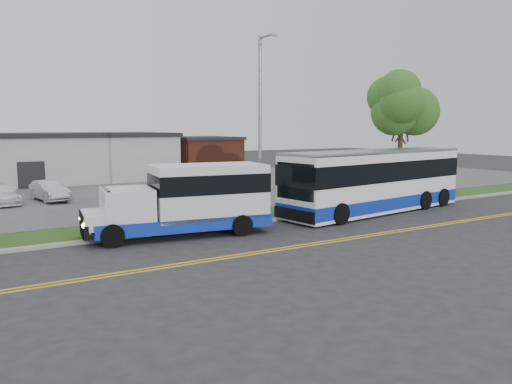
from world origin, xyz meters
TOP-DOWN VIEW (x-y plane):
  - ground at (0.00, 0.00)m, footprint 140.00×140.00m
  - lane_line_north at (0.00, -3.85)m, footprint 70.00×0.12m
  - lane_line_south at (0.00, -4.15)m, footprint 70.00×0.12m
  - curb at (0.00, 1.10)m, footprint 80.00×0.30m
  - verge at (0.00, 2.90)m, footprint 80.00×3.30m
  - parking_lot at (0.00, 17.00)m, footprint 80.00×25.00m
  - commercial_building at (-6.00, 27.00)m, footprint 25.40×10.40m
  - brick_wing at (10.50, 26.00)m, footprint 6.30×7.30m
  - tree_east at (14.00, 3.00)m, footprint 5.20×5.20m
  - streetlight_near at (3.00, 2.73)m, footprint 0.35×1.53m
  - shuttle_bus at (-2.10, 0.49)m, footprint 8.50×3.79m
  - transit_bus at (9.40, 0.60)m, footprint 13.00×4.55m
  - pedestrian at (-1.08, 4.00)m, footprint 0.68×0.64m
  - parked_car_a at (-5.94, 14.20)m, footprint 2.07×4.23m
  - parked_car_b at (-8.84, 14.22)m, footprint 2.31×4.41m
  - grocery_bag_left at (-1.38, 3.75)m, footprint 0.32×0.32m
  - grocery_bag_right at (-0.78, 4.25)m, footprint 0.32×0.32m

SIDE VIEW (x-z plane):
  - ground at x=0.00m, z-range 0.00..0.00m
  - lane_line_north at x=0.00m, z-range 0.00..0.01m
  - lane_line_south at x=0.00m, z-range 0.00..0.01m
  - verge at x=0.00m, z-range 0.00..0.10m
  - parking_lot at x=0.00m, z-range 0.00..0.10m
  - curb at x=0.00m, z-range 0.00..0.15m
  - grocery_bag_left at x=-1.38m, z-range 0.10..0.42m
  - grocery_bag_right at x=-0.78m, z-range 0.10..0.42m
  - parked_car_b at x=-8.84m, z-range 0.10..1.32m
  - parked_car_a at x=-5.94m, z-range 0.10..1.43m
  - pedestrian at x=-1.08m, z-range 0.10..1.66m
  - shuttle_bus at x=-2.10m, z-range 0.11..3.26m
  - transit_bus at x=9.40m, z-range 0.02..3.55m
  - brick_wing at x=10.50m, z-range 0.01..3.91m
  - commercial_building at x=-6.00m, z-range 0.01..4.36m
  - streetlight_near at x=3.00m, z-range 0.48..9.98m
  - tree_east at x=14.00m, z-range 2.04..10.37m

